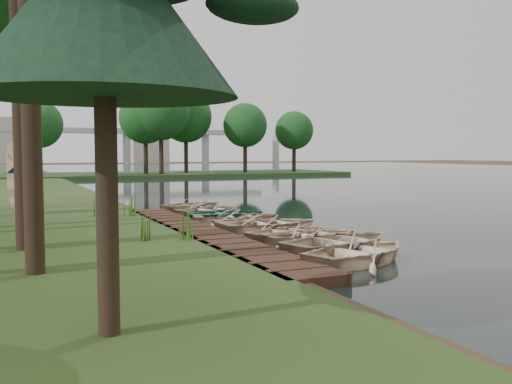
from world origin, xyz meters
name	(u,v)px	position (x,y,z in m)	size (l,w,h in m)	color
ground	(244,236)	(0.00, 0.00, 0.00)	(300.00, 300.00, 0.00)	#3D2F1D
water	(468,185)	(30.00, 20.00, 0.03)	(130.00, 200.00, 0.05)	black
boardwalk	(200,235)	(-1.60, 0.00, 0.15)	(1.60, 16.00, 0.30)	#382115
peninsula	(144,175)	(8.00, 50.00, 0.23)	(50.00, 14.00, 0.45)	#233F1C
far_trees	(115,123)	(4.67, 50.00, 6.43)	(45.60, 5.60, 8.80)	black
bridge	(94,135)	(12.31, 120.00, 7.08)	(95.90, 4.00, 8.60)	#A5A5A0
building_a	(148,131)	(30.00, 140.00, 9.00)	(10.00, 8.00, 18.00)	#A5A5A0
building_b	(12,141)	(-5.00, 145.00, 6.00)	(8.00, 8.00, 12.00)	#A5A5A0
rowboat_0	(361,248)	(0.86, -5.91, 0.43)	(2.59, 3.63, 0.75)	beige
rowboat_1	(341,239)	(1.20, -4.45, 0.46)	(2.82, 3.95, 0.82)	beige
rowboat_2	(313,233)	(1.28, -2.67, 0.39)	(2.38, 3.33, 0.69)	beige
rowboat_3	(290,230)	(1.00, -1.64, 0.38)	(2.30, 3.22, 0.67)	beige
rowboat_4	(270,222)	(1.14, 0.19, 0.43)	(2.64, 3.69, 0.76)	beige
rowboat_5	(255,220)	(1.03, 1.36, 0.38)	(2.26, 3.17, 0.66)	beige
rowboat_6	(237,215)	(0.91, 2.87, 0.42)	(2.52, 3.54, 0.73)	beige
rowboat_7	(226,212)	(0.98, 4.22, 0.40)	(2.41, 3.37, 0.70)	teal
rowboat_8	(211,208)	(0.99, 6.11, 0.41)	(2.46, 3.45, 0.71)	beige
rowboat_9	(205,206)	(1.13, 7.48, 0.37)	(2.23, 3.12, 0.65)	beige
rowboat_10	(192,204)	(0.94, 8.83, 0.38)	(2.28, 3.20, 0.66)	beige
stored_rowboat	(18,207)	(-7.14, 8.06, 0.63)	(2.28, 3.19, 0.66)	beige
reeds_0	(187,224)	(-2.60, -1.73, 0.77)	(0.60, 0.60, 0.94)	#3F661E
reeds_1	(145,225)	(-3.81, -1.40, 0.75)	(0.60, 0.60, 0.90)	#3F661E
reeds_2	(97,206)	(-4.16, 5.89, 0.74)	(0.60, 0.60, 0.88)	#3F661E
reeds_3	(129,204)	(-2.92, 5.32, 0.82)	(0.60, 0.60, 1.04)	#3F661E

